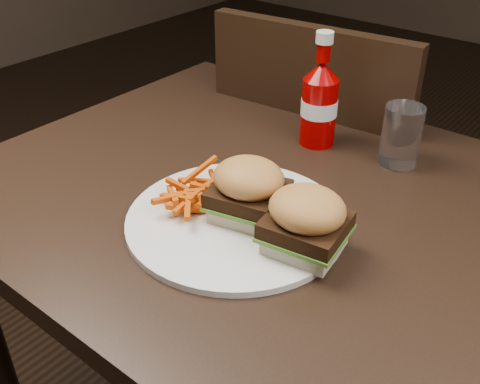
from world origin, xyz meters
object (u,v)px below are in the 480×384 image
Objects in this scene: plate at (236,220)px; dining_table at (321,222)px; tumbler at (401,135)px; ketchup_bottle at (319,113)px; chair_far at (337,195)px.

dining_table is at bearing 51.22° from plate.
plate is 3.10× the size of tumbler.
ketchup_bottle is at bearing 124.47° from dining_table.
ketchup_bottle is 0.16m from tumbler.
chair_far is 0.51m from ketchup_bottle.
tumbler is at bearing 8.13° from ketchup_bottle.
tumbler is at bearing 126.74° from chair_far.
plate reaches higher than dining_table.
dining_table is 11.29× the size of tumbler.
chair_far is (-0.24, 0.51, -0.30)m from dining_table.
chair_far is 0.71m from plate.
dining_table is 0.23m from tumbler.
plate is (-0.09, -0.11, 0.03)m from dining_table.
dining_table is 0.25m from ketchup_bottle.
ketchup_bottle is (-0.13, 0.19, 0.08)m from dining_table.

